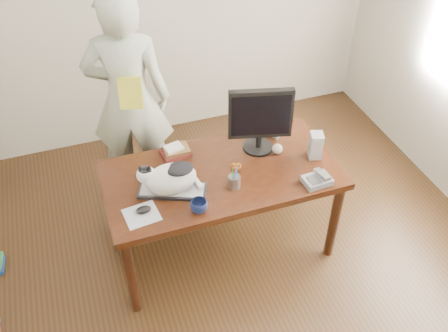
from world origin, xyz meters
TOP-DOWN VIEW (x-y plane):
  - room at (0.00, 0.00)m, footprint 4.50×4.50m
  - desk at (0.00, 0.68)m, footprint 1.60×0.80m
  - keyboard at (-0.36, 0.53)m, footprint 0.47×0.32m
  - cat at (-0.38, 0.53)m, footprint 0.42×0.32m
  - monitor at (0.33, 0.75)m, footprint 0.44×0.26m
  - pen_cup at (0.03, 0.44)m, footprint 0.11×0.11m
  - mousepad at (-0.60, 0.39)m, footprint 0.23×0.21m
  - mouse at (-0.58, 0.41)m, footprint 0.10×0.07m
  - coffee_mug at (-0.25, 0.30)m, footprint 0.15×0.15m
  - phone at (0.57, 0.29)m, footprint 0.19×0.16m
  - speaker at (0.68, 0.55)m, footprint 0.11×0.12m
  - baseball at (0.44, 0.67)m, footprint 0.07×0.07m
  - book_stack at (-0.24, 0.89)m, footprint 0.21×0.17m
  - calculator at (0.51, 0.93)m, footprint 0.22×0.23m
  - person at (-0.45, 1.48)m, footprint 0.74×0.58m
  - held_book at (-0.45, 1.31)m, footprint 0.19×0.14m

SIDE VIEW (x-z plane):
  - desk at x=0.00m, z-range 0.23..0.98m
  - mousepad at x=-0.60m, z-range 0.75..0.75m
  - keyboard at x=-0.36m, z-range 0.75..0.78m
  - mouse at x=-0.58m, z-range 0.75..0.79m
  - calculator at x=0.51m, z-range 0.75..0.80m
  - phone at x=0.57m, z-range 0.74..0.82m
  - book_stack at x=-0.24m, z-range 0.75..0.82m
  - baseball at x=0.44m, z-range 0.75..0.82m
  - coffee_mug at x=-0.25m, z-range 0.75..0.84m
  - pen_cup at x=0.03m, z-range 0.70..0.91m
  - speaker at x=0.68m, z-range 0.75..0.94m
  - cat at x=-0.38m, z-range 0.75..1.00m
  - person at x=-0.45m, z-range 0.00..1.78m
  - monitor at x=0.33m, z-range 0.78..1.28m
  - held_book at x=-0.45m, z-range 0.93..1.17m
  - room at x=0.00m, z-range -0.90..3.60m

